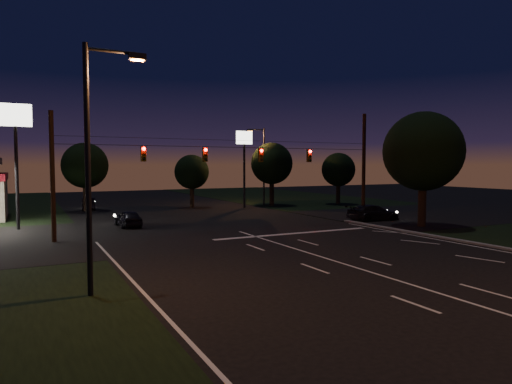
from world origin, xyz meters
TOP-DOWN VIEW (x-y plane):
  - ground at (0.00, 0.00)m, footprint 140.00×140.00m
  - cross_street_right at (20.00, 16.00)m, footprint 20.00×16.00m
  - edge_line_left at (-9.70, -6.00)m, footprint 0.14×40.00m
  - center_line at (0.00, -6.00)m, footprint 0.14×40.00m
  - stop_bar at (3.00, 11.50)m, footprint 12.00×0.50m
  - utility_pole_right at (12.00, 15.00)m, footprint 0.30×0.30m
  - utility_pole_left at (-12.00, 15.00)m, footprint 0.28×0.28m
  - signal_span at (-0.00, 14.96)m, footprint 24.00×0.40m
  - pole_sign_left_near at (-14.00, 22.00)m, footprint 2.20×0.30m
  - pole_sign_right at (8.00, 30.00)m, footprint 1.80×0.30m
  - street_light_left at (-11.24, 2.00)m, footprint 2.20×0.35m
  - street_light_right_far at (11.24, 32.00)m, footprint 2.20×0.35m
  - tree_right_near at (13.53, 10.17)m, footprint 6.00×6.00m
  - tree_far_b at (-7.98, 34.13)m, footprint 4.60×4.60m
  - tree_far_c at (3.02, 33.10)m, footprint 3.80×3.80m
  - tree_far_d at (12.02, 31.13)m, footprint 4.80×4.80m
  - tree_far_e at (20.02, 29.11)m, footprint 4.00×4.00m
  - car_oncoming_a at (-6.52, 20.24)m, footprint 1.64×3.80m
  - car_oncoming_b at (-7.52, 35.80)m, footprint 1.75×3.87m
  - car_cross at (12.76, 14.61)m, footprint 4.78×2.17m

SIDE VIEW (x-z plane):
  - ground at x=0.00m, z-range 0.00..0.00m
  - cross_street_right at x=20.00m, z-range -0.01..0.01m
  - utility_pole_right at x=12.00m, z-range -4.50..4.50m
  - utility_pole_left at x=-12.00m, z-range -4.00..4.00m
  - edge_line_left at x=-9.70m, z-range 0.00..0.01m
  - center_line at x=0.00m, z-range 0.00..0.01m
  - stop_bar at x=3.00m, z-range 0.00..0.01m
  - car_oncoming_b at x=-7.52m, z-range 0.00..1.23m
  - car_oncoming_a at x=-6.52m, z-range 0.00..1.28m
  - car_cross at x=12.76m, z-range 0.00..1.36m
  - tree_far_c at x=3.02m, z-range 0.97..6.83m
  - tree_far_e at x=20.02m, z-range 1.03..7.20m
  - tree_far_b at x=-7.98m, z-range 1.12..8.10m
  - tree_far_d at x=12.02m, z-range 1.18..8.47m
  - street_light_left at x=-11.24m, z-range 0.74..9.74m
  - street_light_right_far at x=11.24m, z-range 0.74..9.74m
  - signal_span at x=0.00m, z-range 4.72..6.28m
  - tree_right_near at x=13.53m, z-range 1.30..10.06m
  - pole_sign_right at x=8.00m, z-range 2.04..10.44m
  - pole_sign_left_near at x=-14.00m, z-range 2.43..11.53m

